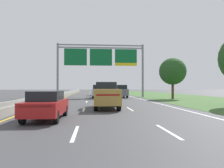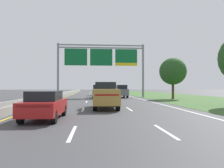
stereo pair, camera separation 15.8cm
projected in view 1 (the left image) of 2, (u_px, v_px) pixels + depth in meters
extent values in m
plane|color=#3D3D3F|center=(100.00, 99.00, 33.18)|extent=(220.00, 220.00, 0.00)
cube|color=white|center=(75.00, 133.00, 8.62)|extent=(0.14, 3.00, 0.01)
cube|color=white|center=(84.00, 109.00, 17.58)|extent=(0.14, 3.00, 0.01)
cube|color=white|center=(87.00, 102.00, 26.54)|extent=(0.14, 3.00, 0.01)
cube|color=white|center=(88.00, 98.00, 35.51)|extent=(0.14, 3.00, 0.01)
cube|color=white|center=(89.00, 96.00, 44.47)|extent=(0.14, 3.00, 0.01)
cube|color=white|center=(90.00, 94.00, 53.44)|extent=(0.14, 3.00, 0.01)
cube|color=white|center=(90.00, 93.00, 62.40)|extent=(0.14, 3.00, 0.01)
cube|color=white|center=(90.00, 92.00, 71.36)|extent=(0.14, 3.00, 0.01)
cube|color=white|center=(90.00, 92.00, 80.33)|extent=(0.14, 3.00, 0.01)
cube|color=white|center=(168.00, 131.00, 8.95)|extent=(0.14, 3.00, 0.01)
cube|color=white|center=(130.00, 109.00, 17.91)|extent=(0.14, 3.00, 0.01)
cube|color=white|center=(117.00, 102.00, 26.87)|extent=(0.14, 3.00, 0.01)
cube|color=white|center=(111.00, 98.00, 35.84)|extent=(0.14, 3.00, 0.01)
cube|color=white|center=(107.00, 96.00, 44.80)|extent=(0.14, 3.00, 0.01)
cube|color=white|center=(105.00, 94.00, 53.76)|extent=(0.14, 3.00, 0.01)
cube|color=white|center=(103.00, 93.00, 62.73)|extent=(0.14, 3.00, 0.01)
cube|color=white|center=(102.00, 92.00, 71.69)|extent=(0.14, 3.00, 0.01)
cube|color=white|center=(101.00, 92.00, 80.66)|extent=(0.14, 3.00, 0.01)
cube|color=white|center=(139.00, 99.00, 33.71)|extent=(0.16, 106.00, 0.01)
cube|color=gold|center=(60.00, 99.00, 32.66)|extent=(0.16, 106.00, 0.01)
cube|color=#3D602D|center=(190.00, 98.00, 34.42)|extent=(14.00, 110.00, 0.02)
cube|color=gray|center=(55.00, 97.00, 32.60)|extent=(0.60, 110.00, 0.55)
cube|color=gray|center=(55.00, 94.00, 32.61)|extent=(0.25, 110.00, 0.30)
cylinder|color=gray|center=(58.00, 70.00, 37.63)|extent=(0.36, 0.36, 9.23)
cylinder|color=gray|center=(143.00, 71.00, 38.93)|extent=(0.36, 0.36, 9.23)
cube|color=gray|center=(101.00, 45.00, 38.34)|extent=(14.70, 0.24, 0.20)
cube|color=gray|center=(101.00, 48.00, 38.33)|extent=(14.70, 0.24, 0.20)
cube|color=#0C602D|center=(76.00, 57.00, 37.75)|extent=(3.83, 0.12, 2.88)
cube|color=#0C602D|center=(101.00, 57.00, 38.13)|extent=(3.83, 0.12, 2.88)
cube|color=#0C602D|center=(126.00, 56.00, 38.52)|extent=(3.83, 0.12, 2.38)
cube|color=yellow|center=(126.00, 64.00, 38.50)|extent=(3.83, 0.12, 0.50)
cube|color=#A38438|center=(106.00, 97.00, 18.34)|extent=(2.11, 5.44, 1.00)
cube|color=black|center=(106.00, 87.00, 19.20)|extent=(1.76, 1.93, 0.78)
cube|color=#B21414|center=(108.00, 95.00, 15.69)|extent=(1.68, 0.11, 0.12)
cube|color=#A38438|center=(107.00, 91.00, 16.62)|extent=(2.04, 1.98, 0.20)
cylinder|color=black|center=(96.00, 102.00, 20.11)|extent=(0.32, 0.85, 0.84)
cylinder|color=black|center=(115.00, 102.00, 20.22)|extent=(0.32, 0.85, 0.84)
cylinder|color=black|center=(96.00, 105.00, 16.44)|extent=(0.32, 0.85, 0.84)
cylinder|color=black|center=(119.00, 105.00, 16.56)|extent=(0.32, 0.85, 0.84)
cube|color=#B2B5BA|center=(98.00, 92.00, 36.01)|extent=(2.01, 4.74, 1.05)
cube|color=black|center=(98.00, 87.00, 35.87)|extent=(1.70, 3.04, 0.68)
cube|color=#B21414|center=(98.00, 91.00, 33.71)|extent=(1.60, 0.12, 0.12)
cylinder|color=black|center=(93.00, 95.00, 37.55)|extent=(0.28, 0.77, 0.76)
cylinder|color=black|center=(103.00, 95.00, 37.66)|extent=(0.28, 0.77, 0.76)
cylinder|color=black|center=(93.00, 96.00, 34.36)|extent=(0.28, 0.77, 0.76)
cylinder|color=black|center=(103.00, 96.00, 34.47)|extent=(0.28, 0.77, 0.76)
cube|color=slate|center=(121.00, 92.00, 37.34)|extent=(2.03, 4.75, 1.05)
cube|color=black|center=(121.00, 87.00, 37.20)|extent=(1.72, 3.05, 0.68)
cube|color=#B21414|center=(123.00, 90.00, 35.05)|extent=(1.60, 0.13, 0.12)
cylinder|color=black|center=(115.00, 95.00, 38.82)|extent=(0.28, 0.77, 0.76)
cylinder|color=black|center=(124.00, 95.00, 39.01)|extent=(0.28, 0.77, 0.76)
cylinder|color=black|center=(117.00, 96.00, 35.65)|extent=(0.28, 0.77, 0.76)
cylinder|color=black|center=(127.00, 96.00, 35.84)|extent=(0.28, 0.77, 0.76)
cube|color=maroon|center=(47.00, 107.00, 12.22)|extent=(1.93, 4.44, 0.72)
cube|color=black|center=(46.00, 96.00, 12.17)|extent=(1.62, 2.34, 0.52)
cube|color=#B21414|center=(36.00, 106.00, 10.06)|extent=(1.53, 0.12, 0.12)
cylinder|color=black|center=(39.00, 111.00, 13.65)|extent=(0.24, 0.67, 0.66)
cylinder|color=black|center=(65.00, 110.00, 13.76)|extent=(0.24, 0.67, 0.66)
cylinder|color=black|center=(22.00, 117.00, 10.67)|extent=(0.24, 0.67, 0.66)
cylinder|color=black|center=(56.00, 117.00, 10.77)|extent=(0.24, 0.67, 0.66)
cube|color=black|center=(112.00, 91.00, 55.86)|extent=(1.83, 4.40, 0.72)
cube|color=black|center=(112.00, 89.00, 55.82)|extent=(1.57, 2.30, 0.52)
cube|color=#B21414|center=(112.00, 90.00, 53.71)|extent=(1.53, 0.08, 0.12)
cylinder|color=black|center=(108.00, 92.00, 57.28)|extent=(0.22, 0.66, 0.66)
cylinder|color=black|center=(114.00, 92.00, 57.42)|extent=(0.22, 0.66, 0.66)
cylinder|color=black|center=(109.00, 93.00, 54.30)|extent=(0.22, 0.66, 0.66)
cylinder|color=black|center=(115.00, 93.00, 54.44)|extent=(0.22, 0.66, 0.66)
cube|color=silver|center=(97.00, 91.00, 45.66)|extent=(1.91, 4.70, 1.05)
cube|color=black|center=(97.00, 87.00, 45.52)|extent=(1.64, 3.00, 0.68)
cube|color=#B21414|center=(98.00, 90.00, 43.36)|extent=(1.60, 0.08, 0.12)
cylinder|color=black|center=(93.00, 93.00, 47.17)|extent=(0.26, 0.76, 0.76)
cylinder|color=black|center=(101.00, 93.00, 47.32)|extent=(0.26, 0.76, 0.76)
cylinder|color=black|center=(93.00, 94.00, 43.99)|extent=(0.26, 0.76, 0.76)
cylinder|color=black|center=(102.00, 94.00, 44.13)|extent=(0.26, 0.76, 0.76)
cylinder|color=#4C3823|center=(173.00, 91.00, 32.45)|extent=(0.36, 0.36, 2.49)
sphere|color=#234C1E|center=(173.00, 71.00, 32.49)|extent=(3.94, 3.94, 3.94)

